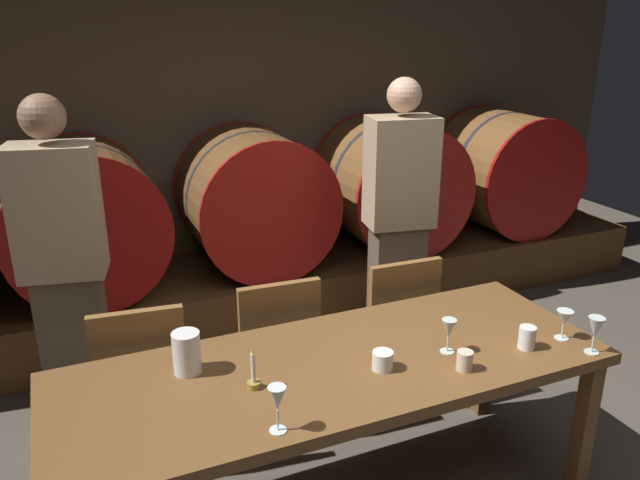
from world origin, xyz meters
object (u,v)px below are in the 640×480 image
(chair_center, at_px, (275,347))
(wine_barrel_right, at_px, (390,184))
(wine_barrel_far_right, at_px, (504,171))
(candle_center, at_px, (254,377))
(guest_left, at_px, (66,276))
(cup_center, at_px, (465,361))
(wine_barrel_center, at_px, (255,200))
(wine_glass_far_left, at_px, (277,400))
(wine_barrel_left, at_px, (84,220))
(chair_left, at_px, (142,378))
(guest_right, at_px, (398,227))
(wine_glass_far_right, at_px, (595,328))
(wine_glass_center_right, at_px, (564,319))
(cup_right, at_px, (527,338))
(chair_right, at_px, (394,323))
(dining_table, at_px, (335,379))
(pitcher, at_px, (187,353))
(wine_glass_center_left, at_px, (449,330))
(cup_left, at_px, (383,360))

(chair_center, bearing_deg, wine_barrel_right, -133.03)
(wine_barrel_far_right, relative_size, candle_center, 5.68)
(guest_left, bearing_deg, candle_center, 132.47)
(cup_center, bearing_deg, wine_barrel_center, 93.59)
(wine_glass_far_left, height_order, cup_center, wine_glass_far_left)
(wine_barrel_far_right, distance_m, cup_center, 2.99)
(wine_barrel_left, bearing_deg, chair_left, -85.28)
(guest_right, distance_m, wine_glass_far_right, 1.35)
(wine_glass_far_left, distance_m, wine_glass_center_right, 1.35)
(guest_left, distance_m, cup_right, 2.11)
(cup_center, bearing_deg, wine_glass_center_right, 4.40)
(wine_barrel_left, relative_size, chair_left, 1.09)
(candle_center, bearing_deg, chair_right, 34.01)
(wine_glass_center_right, bearing_deg, dining_table, 168.25)
(candle_center, bearing_deg, wine_barrel_far_right, 35.93)
(guest_right, distance_m, cup_center, 1.31)
(chair_center, height_order, guest_left, guest_left)
(wine_glass_far_left, height_order, wine_glass_far_right, wine_glass_far_left)
(wine_glass_far_left, bearing_deg, wine_barrel_right, 53.11)
(wine_barrel_right, distance_m, guest_right, 1.11)
(pitcher, bearing_deg, wine_barrel_center, 64.51)
(wine_barrel_center, relative_size, cup_right, 9.84)
(cup_right, bearing_deg, chair_right, 99.47)
(chair_left, height_order, wine_glass_center_right, chair_left)
(wine_barrel_left, relative_size, wine_barrel_right, 1.00)
(dining_table, height_order, wine_glass_center_left, wine_glass_center_left)
(chair_center, bearing_deg, candle_center, 68.19)
(wine_barrel_far_right, bearing_deg, chair_center, -151.52)
(dining_table, distance_m, wine_glass_center_right, 1.02)
(guest_right, height_order, cup_right, guest_right)
(chair_right, relative_size, wine_glass_far_right, 5.45)
(dining_table, distance_m, cup_right, 0.83)
(guest_left, relative_size, cup_center, 21.78)
(wine_barrel_right, height_order, pitcher, wine_barrel_right)
(guest_right, xyz_separation_m, wine_glass_far_right, (0.15, -1.34, -0.04))
(guest_left, xyz_separation_m, cup_center, (1.40, -1.23, -0.11))
(wine_glass_far_right, bearing_deg, wine_glass_far_left, 178.76)
(chair_right, xyz_separation_m, guest_left, (-1.60, 0.35, 0.41))
(wine_barrel_center, height_order, chair_left, wine_barrel_center)
(candle_center, bearing_deg, chair_left, 117.25)
(wine_barrel_far_right, bearing_deg, wine_glass_center_right, -123.54)
(wine_barrel_right, bearing_deg, chair_center, -136.32)
(wine_glass_center_right, relative_size, cup_left, 1.58)
(chair_right, height_order, guest_right, guest_right)
(candle_center, xyz_separation_m, pitcher, (-0.20, 0.21, 0.04))
(wine_barrel_right, relative_size, guest_left, 0.55)
(chair_right, bearing_deg, wine_barrel_right, -116.12)
(wine_glass_center_left, bearing_deg, wine_glass_center_right, -10.99)
(wine_barrel_left, bearing_deg, wine_barrel_far_right, 0.00)
(cup_left, bearing_deg, wine_barrel_left, 114.53)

